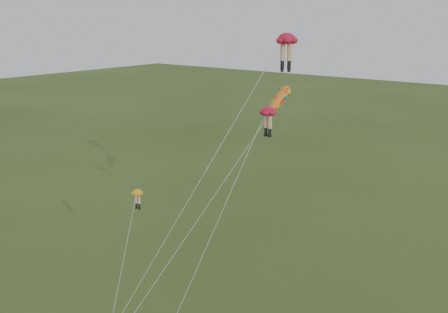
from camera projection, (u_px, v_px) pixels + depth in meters
The scene contains 4 objects.
legs_kite_red_high at pixel (285, 44), 37.90m from camera, with size 5.91×15.51×19.85m.
legs_kite_red_mid at pixel (266, 118), 35.06m from camera, with size 2.40×10.65×14.92m.
legs_kite_yellow at pixel (136, 200), 36.74m from camera, with size 1.62×4.54×8.74m.
fish_kite at pixel (278, 101), 37.98m from camera, with size 5.05×14.25×16.19m.
Camera 1 is at (23.17, -21.81, 20.92)m, focal length 40.00 mm.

